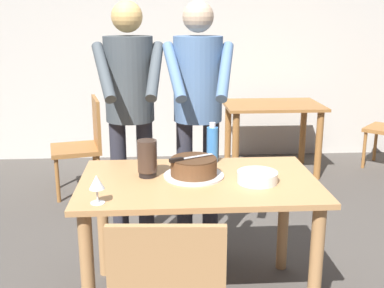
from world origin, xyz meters
TOP-DOWN VIEW (x-y plane):
  - back_wall at (0.00, 3.04)m, footprint 10.00×0.12m
  - main_dining_table at (0.00, 0.00)m, footprint 1.31×0.81m
  - cake_on_platter at (-0.02, 0.05)m, footprint 0.34×0.34m
  - cake_knife at (-0.09, 0.02)m, footprint 0.25×0.14m
  - plate_stack at (0.31, -0.07)m, footprint 0.22×0.22m
  - wine_glass_near at (-0.51, -0.31)m, footprint 0.08×0.08m
  - water_bottle at (0.11, 0.32)m, footprint 0.07×0.07m
  - hurricane_lamp at (-0.28, 0.07)m, footprint 0.11×0.11m
  - person_cutting_cake at (0.04, 0.61)m, footprint 0.47×0.56m
  - person_standing_beside at (-0.41, 0.64)m, footprint 0.47×0.56m
  - background_table at (0.96, 2.34)m, footprint 1.00×0.70m
  - background_chair_0 at (-0.92, 1.83)m, footprint 0.53×0.53m

SIDE VIEW (x-z plane):
  - background_chair_0 at x=-0.92m, z-range 0.04..0.94m
  - background_table at x=0.96m, z-range 0.21..0.95m
  - main_dining_table at x=0.00m, z-range 0.24..0.99m
  - plate_stack at x=0.31m, z-range 0.75..0.81m
  - cake_on_platter at x=-0.02m, z-range 0.75..0.86m
  - wine_glass_near at x=-0.51m, z-range 0.78..0.92m
  - hurricane_lamp at x=-0.28m, z-range 0.75..0.96m
  - water_bottle at x=0.11m, z-range 0.74..0.99m
  - cake_knife at x=-0.09m, z-range 0.86..0.88m
  - person_cutting_cake at x=0.04m, z-range 0.22..1.94m
  - person_standing_beside at x=-0.41m, z-range 0.22..1.94m
  - back_wall at x=0.00m, z-range 0.00..2.70m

